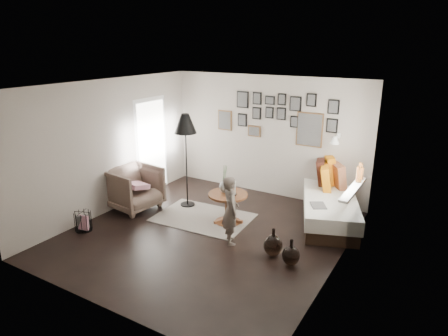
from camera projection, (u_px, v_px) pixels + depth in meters
The scene contains 23 objects.
ground at pixel (207, 234), 7.08m from camera, with size 4.80×4.80×0.00m, color black.
wall_back at pixel (267, 136), 8.65m from camera, with size 4.50×4.50×0.00m, color #A79E92.
wall_front at pixel (95, 215), 4.72m from camera, with size 4.50×4.50×0.00m, color #A79E92.
wall_left at pixel (110, 147), 7.78m from camera, with size 4.80×4.80×0.00m, color #A79E92.
wall_right at pixel (340, 188), 5.58m from camera, with size 4.80×4.80×0.00m, color #A79E92.
ceiling at pixel (205, 85), 6.29m from camera, with size 4.80×4.80×0.00m, color white.
door_left at pixel (152, 146), 8.83m from camera, with size 0.00×2.14×2.14m.
window_right at pixel (356, 184), 6.83m from camera, with size 0.15×1.32×1.30m.
gallery_wall at pixel (280, 117), 8.36m from camera, with size 2.74×0.03×1.08m.
wall_sconce at pixel (335, 140), 7.62m from camera, with size 0.18×0.36×0.16m.
rug at pixel (203, 218), 7.72m from camera, with size 1.79×1.25×0.01m, color beige.
pedestal_table at pixel (228, 209), 7.46m from camera, with size 0.73×0.73×0.58m.
vase at pixel (225, 184), 7.38m from camera, with size 0.21×0.21×0.52m.
candles at pixel (233, 188), 7.28m from camera, with size 0.13×0.13×0.27m.
daybed at pixel (331, 203), 7.58m from camera, with size 1.63×2.36×1.08m.
magazine_on_daybed at pixel (318, 205), 7.02m from camera, with size 0.24×0.33×0.02m, color black.
armchair at pixel (134, 188), 8.05m from camera, with size 0.92×0.95×0.86m, color brown.
armchair_cushion at pixel (137, 185), 8.07m from camera, with size 0.39×0.39×0.10m, color silver.
floor_lamp at pixel (185, 127), 7.82m from camera, with size 0.45×0.45×1.92m.
magazine_basket at pixel (83, 221), 7.17m from camera, with size 0.37×0.37×0.36m.
demijohn_large at pixel (273, 245), 6.32m from camera, with size 0.31×0.31×0.46m.
demijohn_small at pixel (291, 255), 6.05m from camera, with size 0.27×0.27×0.42m.
child at pixel (231, 210), 6.61m from camera, with size 0.43×0.28×1.17m, color #5B4F48.
Camera 1 is at (3.53, -5.33, 3.25)m, focal length 32.00 mm.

